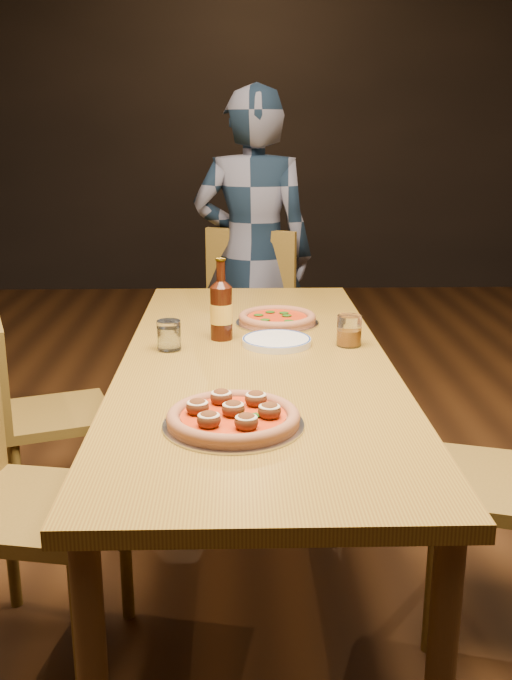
{
  "coord_description": "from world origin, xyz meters",
  "views": [
    {
      "loc": [
        -0.06,
        -2.18,
        1.43
      ],
      "look_at": [
        0.0,
        -0.05,
        0.82
      ],
      "focal_mm": 40.0,
      "sensor_mm": 36.0,
      "label": 1
    }
  ],
  "objects_px": {
    "amber_glass": "(349,331)",
    "chair_main_e": "(507,483)",
    "plate_stack": "(277,341)",
    "chair_main_nw": "(35,506)",
    "chair_main_sw": "(57,413)",
    "water_glass": "(169,335)",
    "pizza_margherita": "(277,318)",
    "beer_bottle": "(221,311)",
    "chair_end": "(235,330)",
    "table_main": "(256,380)",
    "diner": "(253,257)",
    "pizza_meatball": "(233,417)"
  },
  "relations": [
    {
      "from": "diner",
      "to": "pizza_meatball",
      "type": "bearing_deg",
      "value": 94.93
    },
    {
      "from": "chair_main_nw",
      "to": "water_glass",
      "type": "xyz_separation_m",
      "value": [
        0.33,
        0.44,
        0.35
      ]
    },
    {
      "from": "chair_main_nw",
      "to": "chair_main_e",
      "type": "xyz_separation_m",
      "value": [
        1.3,
        0.09,
        0.01
      ]
    },
    {
      "from": "water_glass",
      "to": "diner",
      "type": "height_order",
      "value": "diner"
    },
    {
      "from": "beer_bottle",
      "to": "water_glass",
      "type": "height_order",
      "value": "beer_bottle"
    },
    {
      "from": "chair_main_nw",
      "to": "table_main",
      "type": "bearing_deg",
      "value": -49.11
    },
    {
      "from": "pizza_meatball",
      "to": "diner",
      "type": "distance_m",
      "value": 2.02
    },
    {
      "from": "chair_main_sw",
      "to": "plate_stack",
      "type": "xyz_separation_m",
      "value": [
        0.79,
        -0.29,
        0.35
      ]
    },
    {
      "from": "chair_end",
      "to": "pizza_margherita",
      "type": "distance_m",
      "value": 0.92
    },
    {
      "from": "pizza_margherita",
      "to": "water_glass",
      "type": "relative_size",
      "value": 3.13
    },
    {
      "from": "chair_main_e",
      "to": "plate_stack",
      "type": "relative_size",
      "value": 4.14
    },
    {
      "from": "pizza_meatball",
      "to": "table_main",
      "type": "bearing_deg",
      "value": 82.99
    },
    {
      "from": "chair_main_e",
      "to": "pizza_margherita",
      "type": "xyz_separation_m",
      "value": [
        -0.62,
        0.66,
        0.31
      ]
    },
    {
      "from": "diner",
      "to": "beer_bottle",
      "type": "bearing_deg",
      "value": 91.61
    },
    {
      "from": "chair_main_nw",
      "to": "water_glass",
      "type": "bearing_deg",
      "value": -26.24
    },
    {
      "from": "diner",
      "to": "table_main",
      "type": "bearing_deg",
      "value": 96.52
    },
    {
      "from": "plate_stack",
      "to": "beer_bottle",
      "type": "height_order",
      "value": "beer_bottle"
    },
    {
      "from": "pizza_margherita",
      "to": "water_glass",
      "type": "height_order",
      "value": "water_glass"
    },
    {
      "from": "chair_main_nw",
      "to": "chair_end",
      "type": "distance_m",
      "value": 1.7
    },
    {
      "from": "water_glass",
      "to": "chair_main_sw",
      "type": "bearing_deg",
      "value": 143.05
    },
    {
      "from": "chair_end",
      "to": "pizza_margherita",
      "type": "relative_size",
      "value": 3.36
    },
    {
      "from": "pizza_meatball",
      "to": "beer_bottle",
      "type": "height_order",
      "value": "beer_bottle"
    },
    {
      "from": "table_main",
      "to": "diner",
      "type": "xyz_separation_m",
      "value": [
        0.03,
        1.48,
        0.13
      ]
    },
    {
      "from": "water_glass",
      "to": "pizza_margherita",
      "type": "bearing_deg",
      "value": 41.23
    },
    {
      "from": "chair_end",
      "to": "beer_bottle",
      "type": "relative_size",
      "value": 3.77
    },
    {
      "from": "chair_end",
      "to": "pizza_meatball",
      "type": "bearing_deg",
      "value": -68.41
    },
    {
      "from": "chair_main_sw",
      "to": "water_glass",
      "type": "relative_size",
      "value": 8.75
    },
    {
      "from": "pizza_meatball",
      "to": "plate_stack",
      "type": "distance_m",
      "value": 0.68
    },
    {
      "from": "amber_glass",
      "to": "chair_main_e",
      "type": "bearing_deg",
      "value": -43.45
    },
    {
      "from": "chair_main_e",
      "to": "pizza_meatball",
      "type": "bearing_deg",
      "value": -53.07
    },
    {
      "from": "chair_main_e",
      "to": "beer_bottle",
      "type": "distance_m",
      "value": 1.01
    },
    {
      "from": "chair_main_nw",
      "to": "chair_main_sw",
      "type": "relative_size",
      "value": 1.1
    },
    {
      "from": "chair_main_e",
      "to": "amber_glass",
      "type": "distance_m",
      "value": 0.65
    },
    {
      "from": "plate_stack",
      "to": "diner",
      "type": "bearing_deg",
      "value": 91.91
    },
    {
      "from": "beer_bottle",
      "to": "diner",
      "type": "height_order",
      "value": "diner"
    },
    {
      "from": "chair_end",
      "to": "water_glass",
      "type": "xyz_separation_m",
      "value": [
        -0.2,
        -1.17,
        0.31
      ]
    },
    {
      "from": "beer_bottle",
      "to": "amber_glass",
      "type": "bearing_deg",
      "value": -11.78
    },
    {
      "from": "chair_main_e",
      "to": "amber_glass",
      "type": "relative_size",
      "value": 9.34
    },
    {
      "from": "chair_main_sw",
      "to": "plate_stack",
      "type": "bearing_deg",
      "value": -130.21
    },
    {
      "from": "plate_stack",
      "to": "amber_glass",
      "type": "height_order",
      "value": "amber_glass"
    },
    {
      "from": "table_main",
      "to": "pizza_margherita",
      "type": "relative_size",
      "value": 6.84
    },
    {
      "from": "chair_main_sw",
      "to": "chair_main_e",
      "type": "height_order",
      "value": "chair_main_e"
    },
    {
      "from": "water_glass",
      "to": "table_main",
      "type": "bearing_deg",
      "value": -18.99
    },
    {
      "from": "pizza_meatball",
      "to": "chair_main_sw",
      "type": "bearing_deg",
      "value": 124.15
    },
    {
      "from": "chair_main_nw",
      "to": "water_glass",
      "type": "distance_m",
      "value": 0.65
    },
    {
      "from": "plate_stack",
      "to": "water_glass",
      "type": "xyz_separation_m",
      "value": [
        -0.34,
        -0.05,
        0.04
      ]
    },
    {
      "from": "table_main",
      "to": "chair_end",
      "type": "bearing_deg",
      "value": 93.0
    },
    {
      "from": "table_main",
      "to": "pizza_margherita",
      "type": "bearing_deg",
      "value": 77.86
    },
    {
      "from": "chair_main_nw",
      "to": "chair_end",
      "type": "bearing_deg",
      "value": -7.57
    },
    {
      "from": "chair_main_nw",
      "to": "amber_glass",
      "type": "distance_m",
      "value": 1.07
    }
  ]
}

